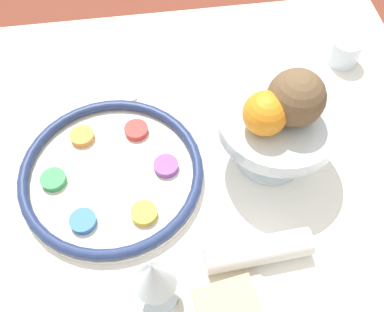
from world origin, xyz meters
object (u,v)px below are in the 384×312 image
(wine_glass, at_px, (154,276))
(napkin_roll, at_px, (258,251))
(coconut, at_px, (296,98))
(cup_near, at_px, (345,51))
(orange_fruit, at_px, (266,116))
(fruit_stand, at_px, (278,125))
(seder_plate, at_px, (112,173))

(wine_glass, xyz_separation_m, napkin_roll, (0.18, 0.04, -0.07))
(coconut, height_order, cup_near, coconut)
(cup_near, bearing_deg, orange_fruit, -135.11)
(orange_fruit, relative_size, cup_near, 1.06)
(wine_glass, relative_size, fruit_stand, 0.62)
(wine_glass, distance_m, coconut, 0.36)
(wine_glass, height_order, coconut, coconut)
(seder_plate, distance_m, wine_glass, 0.26)
(fruit_stand, bearing_deg, wine_glass, -135.89)
(fruit_stand, bearing_deg, cup_near, 46.26)
(wine_glass, relative_size, orange_fruit, 1.80)
(napkin_roll, distance_m, cup_near, 0.53)
(wine_glass, bearing_deg, orange_fruit, 45.51)
(fruit_stand, height_order, napkin_roll, fruit_stand)
(orange_fruit, xyz_separation_m, cup_near, (0.26, 0.26, -0.14))
(wine_glass, xyz_separation_m, cup_near, (0.47, 0.48, -0.06))
(wine_glass, height_order, cup_near, wine_glass)
(coconut, xyz_separation_m, cup_near, (0.21, 0.24, -0.15))
(seder_plate, height_order, orange_fruit, orange_fruit)
(wine_glass, distance_m, orange_fruit, 0.31)
(napkin_roll, bearing_deg, orange_fruit, 78.86)
(seder_plate, bearing_deg, coconut, -0.63)
(coconut, height_order, napkin_roll, coconut)
(fruit_stand, bearing_deg, napkin_roll, -109.68)
(fruit_stand, bearing_deg, orange_fruit, -145.36)
(seder_plate, height_order, napkin_roll, napkin_roll)
(seder_plate, xyz_separation_m, coconut, (0.33, -0.00, 0.17))
(wine_glass, xyz_separation_m, coconut, (0.26, 0.23, 0.09))
(cup_near, bearing_deg, coconut, -130.86)
(cup_near, bearing_deg, napkin_roll, -124.48)
(seder_plate, bearing_deg, fruit_stand, 0.21)
(orange_fruit, bearing_deg, napkin_roll, -101.14)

